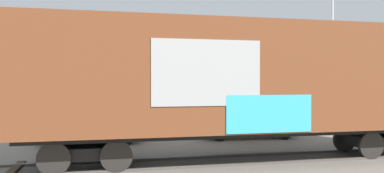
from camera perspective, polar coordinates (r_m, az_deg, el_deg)
ground_plane at (r=12.93m, az=9.38°, el=-10.85°), size 260.00×260.00×0.00m
track at (r=12.41m, az=2.05°, el=-11.15°), size 60.01×4.79×0.08m
freight_car at (r=12.57m, az=8.05°, el=1.09°), size 14.38×3.60×4.68m
flagpole at (r=25.49m, az=20.88°, el=7.36°), size 1.01×1.22×8.80m
hillside at (r=80.26m, az=-7.44°, el=2.39°), size 120.15×40.03×14.87m
parked_car_white at (r=16.73m, az=-15.13°, el=-5.27°), size 4.35×2.07×1.70m
parked_car_silver at (r=17.91m, az=8.08°, el=-4.99°), size 4.48×2.00×1.64m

